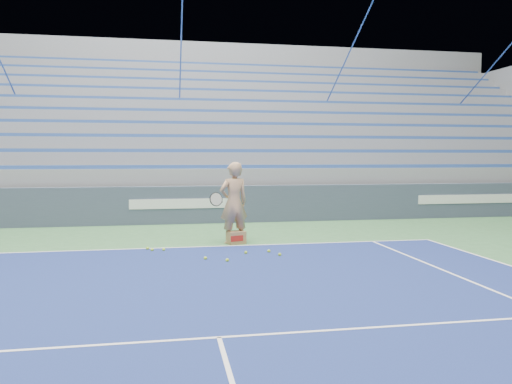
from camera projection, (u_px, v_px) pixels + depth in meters
sponsor_barrier at (186, 205)px, 14.63m from camera, size 30.00×0.32×1.10m
bleachers at (180, 147)px, 20.11m from camera, size 31.00×9.15×7.30m
tennis_player at (234, 203)px, 11.23m from camera, size 0.99×0.92×1.84m
ball_box at (236, 237)px, 11.20m from camera, size 0.45×0.40×0.29m
tennis_ball_0 at (147, 248)px, 10.46m from camera, size 0.07×0.07×0.07m
tennis_ball_1 at (280, 255)px, 9.79m from camera, size 0.07×0.07×0.07m
tennis_ball_2 at (246, 253)px, 10.00m from camera, size 0.07×0.07×0.07m
tennis_ball_3 at (205, 258)px, 9.44m from camera, size 0.07×0.07×0.07m
tennis_ball_4 at (269, 251)px, 10.15m from camera, size 0.07×0.07×0.07m
tennis_ball_5 at (164, 250)px, 10.33m from camera, size 0.07×0.07×0.07m
tennis_ball_6 at (227, 260)px, 9.26m from camera, size 0.07×0.07×0.07m
tennis_ball_7 at (152, 250)px, 10.30m from camera, size 0.07×0.07×0.07m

